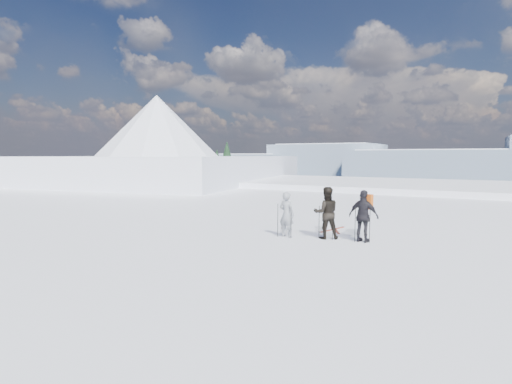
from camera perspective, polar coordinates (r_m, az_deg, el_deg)
lake_basin at (r=41.95m, az=21.44°, el=-8.37°), size 820.00×820.00×71.62m
far_mountain_range at (r=466.04m, az=32.15°, el=3.22°), size 770.00×110.00×53.00m
near_ridge at (r=51.37m, az=-9.37°, el=-2.19°), size 31.37×35.68×25.62m
skier_grey at (r=15.33m, az=4.39°, el=-3.23°), size 0.70×0.52×1.75m
skier_dark at (r=15.24m, az=10.00°, el=-2.95°), size 1.20×1.12×1.96m
skier_pack at (r=14.92m, az=15.12°, el=-3.35°), size 1.17×0.64×1.90m
backpack at (r=15.02m, az=15.61°, el=1.37°), size 0.44×0.29×0.54m
ski_poles at (r=15.10m, az=9.62°, el=-4.37°), size 3.39×0.68×1.29m
skis_loose at (r=17.18m, az=11.08°, el=-5.30°), size 0.84×1.66×0.03m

